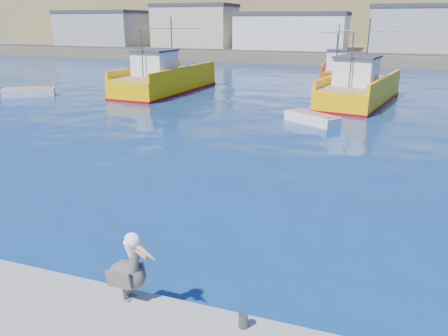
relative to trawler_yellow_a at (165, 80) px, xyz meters
name	(u,v)px	position (x,y,z in m)	size (l,w,h in m)	color
ground	(180,246)	(13.90, -26.47, -1.13)	(260.00, 260.00, 0.00)	#06134F
dock_bollards	(138,297)	(14.50, -29.87, -0.48)	(36.20, 0.20, 0.30)	#4C4C4C
far_shore	(367,9)	(13.90, 82.73, 7.85)	(200.00, 81.00, 24.00)	brown
trawler_yellow_a	(165,80)	(0.00, 0.00, 0.00)	(5.93, 13.22, 6.73)	#FFB500
trawler_yellow_b	(359,89)	(17.42, 0.05, -0.05)	(6.33, 12.58, 6.61)	#FFB500
boat_orange	(336,69)	(13.98, 15.57, -0.13)	(4.07, 7.91, 6.01)	#DE4402
skiff_left	(29,93)	(-10.17, -6.29, -0.84)	(4.32, 3.64, 0.92)	silver
skiff_mid	(312,119)	(15.03, -8.71, -0.87)	(3.87, 3.22, 0.82)	silver
pelican	(128,270)	(14.25, -29.79, 0.07)	(1.34, 0.64, 1.65)	#595451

